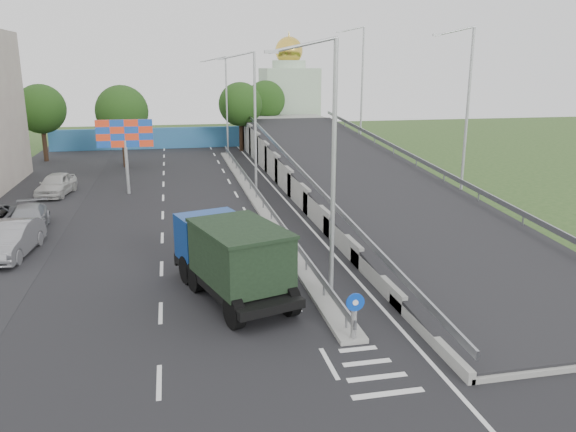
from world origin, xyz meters
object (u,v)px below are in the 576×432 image
object	(u,v)px
dump_truck	(231,255)
lamp_post_mid	(252,115)
church	(289,97)
parked_car_e	(56,184)
lamp_post_near	(329,158)
sign_bollard	(354,316)
billboard	(125,138)
parked_car_d	(28,219)
lamp_post_far	(225,100)
parked_car_b	(11,239)

from	to	relation	value
dump_truck	lamp_post_mid	bearing A→B (deg)	61.61
church	parked_car_e	world-z (taller)	church
lamp_post_near	church	xyz separation A→B (m)	(9.89, 54.00, -0.50)
sign_bollard	lamp_post_mid	size ratio (longest dim) A/B	0.17
billboard	parked_car_d	size ratio (longest dim) A/B	1.10
lamp_post_mid	dump_truck	bearing A→B (deg)	-101.18
church	lamp_post_near	bearing A→B (deg)	-100.38
sign_bollard	lamp_post_near	size ratio (longest dim) A/B	0.17
lamp_post_far	billboard	xyz separation A→B (m)	(-9.11, -18.00, -1.62)
lamp_post_mid	church	xyz separation A→B (m)	(9.89, 34.00, -0.50)
sign_bollard	church	xyz separation A→B (m)	(10.00, 57.83, 4.28)
lamp_post_near	parked_car_b	bearing A→B (deg)	148.53
lamp_post_mid	parked_car_b	world-z (taller)	lamp_post_mid
lamp_post_near	parked_car_e	xyz separation A→B (m)	(-14.28, 22.60, -4.99)
lamp_post_near	parked_car_d	bearing A→B (deg)	137.39
lamp_post_mid	parked_car_e	size ratio (longest dim) A/B	2.09
lamp_post_far	parked_car_d	size ratio (longest dim) A/B	2.02
billboard	dump_truck	size ratio (longest dim) A/B	0.71
billboard	parked_car_b	world-z (taller)	billboard
sign_bollard	lamp_post_mid	bearing A→B (deg)	89.74
lamp_post_near	dump_truck	xyz separation A→B (m)	(-3.71, 1.22, -4.04)
lamp_post_mid	parked_car_d	distance (m)	16.56
sign_bollard	dump_truck	bearing A→B (deg)	125.52
church	parked_car_e	bearing A→B (deg)	-127.58
lamp_post_far	church	bearing A→B (deg)	54.76
sign_bollard	parked_car_b	bearing A→B (deg)	138.21
lamp_post_near	sign_bollard	bearing A→B (deg)	-91.64
billboard	lamp_post_far	bearing A→B (deg)	63.16
lamp_post_mid	parked_car_e	distance (m)	15.34
lamp_post_mid	church	bearing A→B (deg)	73.78
parked_car_b	parked_car_d	world-z (taller)	parked_car_b
parked_car_d	parked_car_e	size ratio (longest dim) A/B	1.04
lamp_post_near	lamp_post_far	xyz separation A→B (m)	(0.00, 40.00, 0.00)
lamp_post_mid	parked_car_d	xyz separation A→B (m)	(-14.12, -7.01, -5.08)
sign_bollard	lamp_post_near	xyz separation A→B (m)	(0.11, 3.83, 4.77)
parked_car_d	sign_bollard	bearing A→B (deg)	-55.31
parked_car_b	billboard	bearing A→B (deg)	76.66
dump_truck	parked_car_e	bearing A→B (deg)	99.10
lamp_post_far	church	size ratio (longest dim) A/B	0.73
church	parked_car_e	size ratio (longest dim) A/B	2.86
billboard	dump_truck	world-z (taller)	billboard
lamp_post_far	dump_truck	size ratio (longest dim) A/B	1.31
billboard	parked_car_d	bearing A→B (deg)	-119.08
sign_bollard	billboard	distance (m)	27.53
lamp_post_far	dump_truck	world-z (taller)	lamp_post_far
lamp_post_far	parked_car_b	xyz separation A→B (m)	(-13.92, -31.48, -4.95)
lamp_post_near	church	bearing A→B (deg)	79.62
dump_truck	parked_car_d	xyz separation A→B (m)	(-10.41, 11.77, -1.05)
lamp_post_mid	dump_truck	distance (m)	19.56
church	dump_truck	size ratio (longest dim) A/B	1.79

